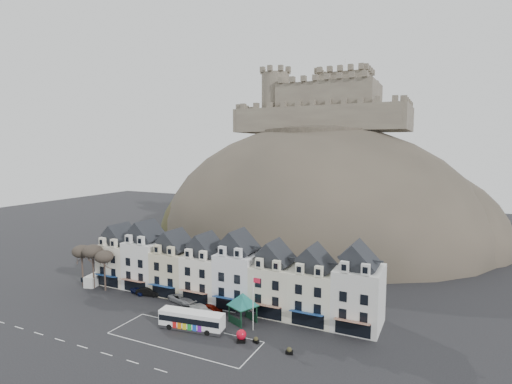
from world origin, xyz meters
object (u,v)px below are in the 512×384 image
Objects in this scene: bus at (192,320)px; car_charcoal at (247,312)px; car_navy at (138,291)px; car_white at (202,309)px; white_van at (95,279)px; red_buoy at (241,336)px; car_maroon at (211,309)px; bus_shelter at (243,299)px; car_silver at (182,298)px; flagpole at (254,299)px; car_black at (149,292)px.

car_charcoal is (5.16, 8.11, -0.96)m from bus.
car_navy is 0.75× the size of car_white.
white_van is at bearing 104.29° from car_navy.
red_buoy is 11.35m from car_maroon.
bus_shelter is 23.54m from car_navy.
car_silver reaches higher than car_white.
white_van is at bearing 87.13° from car_maroon.
flagpole is 10.38m from car_maroon.
car_white is at bearing -82.68° from car_navy.
white_van is 1.37× the size of car_navy.
bus is 9.83m from flagpole.
car_silver is 7.20m from car_maroon.
bus is at bearing -155.33° from flagpole.
white_van is 1.03× the size of car_white.
car_silver is (-7.77, 8.03, -0.82)m from bus.
car_navy is (-25.97, 3.98, -4.15)m from flagpole.
car_white is at bearing 90.97° from car_charcoal.
car_white is (5.84, -2.42, -0.04)m from car_silver.
car_navy is at bearing -14.72° from white_van.
bus_shelter reaches higher than car_white.
bus is 5.81× the size of red_buoy.
car_white is (15.60, -2.25, 0.08)m from car_navy.
white_van is 1.24× the size of car_maroon.
car_maroon is at bearing 163.98° from flagpole.
bus is at bearing 179.08° from red_buoy.
bus is 8.49m from red_buoy.
car_maroon is at bearing -163.11° from bus_shelter.
bus_shelter reaches higher than car_navy.
car_silver is at bearing -102.04° from car_black.
car_navy is at bearing 85.78° from car_maroon.
car_white is at bearing -112.06° from car_black.
car_black is (-15.23, 8.11, -0.80)m from bus.
bus is 17.27m from car_black.
white_van is 13.65m from car_black.
white_van is at bearing 156.59° from bus.
car_black is 20.39m from car_charcoal.
flagpole is 11.28m from car_white.
car_black reaches higher than car_maroon.
car_navy is 16.85m from car_maroon.
red_buoy is at bearing -176.59° from car_charcoal.
white_van reaches higher than red_buoy.
white_van reaches higher than car_black.
flagpole is 1.72× the size of car_white.
flagpole is at bearing -89.56° from car_silver.
car_silver is 1.42× the size of car_charcoal.
bus is at bearing -110.60° from bus_shelter.
car_charcoal is at bearing -101.41° from car_black.
car_maroon is (7.04, -1.52, -0.05)m from car_silver.
white_van reaches higher than car_charcoal.
car_maroon is at bearing -87.36° from car_silver.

